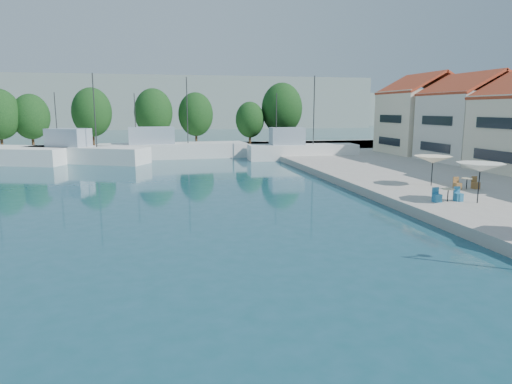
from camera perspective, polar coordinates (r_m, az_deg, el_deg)
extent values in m
cube|color=#A09991|center=(67.14, -12.29, 5.25)|extent=(90.00, 16.00, 0.60)
cube|color=gray|center=(161.47, -20.29, 10.39)|extent=(180.00, 40.00, 16.00)
cube|color=gray|center=(186.11, 2.89, 10.28)|extent=(140.00, 40.00, 12.00)
cube|color=beige|center=(52.55, 25.29, 7.34)|extent=(8.00, 8.50, 7.00)
pyramid|color=#A93925|center=(52.64, 25.74, 13.10)|extent=(8.40, 8.80, 1.80)
cube|color=beige|center=(59.97, 20.10, 8.18)|extent=(8.60, 8.50, 7.50)
pyramid|color=#A93925|center=(60.08, 20.43, 13.47)|extent=(9.00, 8.80, 1.80)
cube|color=white|center=(54.65, -20.46, 4.17)|extent=(14.35, 9.60, 2.20)
cube|color=#8797A7|center=(55.73, -22.41, 6.32)|extent=(5.07, 4.43, 2.00)
cylinder|color=#2D2D2D|center=(53.60, -19.54, 9.59)|extent=(0.12, 0.12, 8.00)
cylinder|color=#2D2D2D|center=(56.51, -23.71, 8.31)|extent=(0.10, 0.10, 6.00)
cube|color=silver|center=(57.52, -10.23, 4.93)|extent=(18.07, 5.80, 2.20)
cube|color=#8797A7|center=(57.18, -12.98, 6.91)|extent=(5.56, 3.91, 2.00)
cylinder|color=#2D2D2D|center=(57.49, -8.60, 10.06)|extent=(0.12, 0.12, 8.00)
cylinder|color=#2D2D2D|center=(57.04, -14.87, 8.83)|extent=(0.10, 0.10, 6.00)
cube|color=silver|center=(54.98, 5.84, 4.80)|extent=(13.09, 4.04, 2.20)
cube|color=#8797A7|center=(54.36, 3.89, 6.98)|extent=(4.01, 2.79, 2.00)
cylinder|color=#2D2D2D|center=(55.08, 7.26, 10.09)|extent=(0.12, 0.12, 8.00)
cylinder|color=#2D2D2D|center=(54.01, 2.56, 9.10)|extent=(0.10, 0.10, 6.00)
cylinder|color=#3F2B19|center=(71.32, -29.25, 6.17)|extent=(0.36, 0.36, 3.61)
cylinder|color=#3F2B19|center=(71.75, -26.15, 6.32)|extent=(0.36, 0.36, 3.32)
ellipsoid|color=black|center=(71.66, -26.32, 8.44)|extent=(5.05, 5.05, 6.31)
cylinder|color=#3F2B19|center=(72.34, -19.69, 6.98)|extent=(0.36, 0.36, 3.78)
ellipsoid|color=black|center=(72.26, -19.84, 9.37)|extent=(5.75, 5.75, 7.18)
cylinder|color=#3F2B19|center=(71.48, -12.61, 7.28)|extent=(0.36, 0.36, 3.76)
ellipsoid|color=black|center=(71.40, -12.70, 9.69)|extent=(5.71, 5.71, 7.14)
cylinder|color=#3F2B19|center=(71.95, -7.49, 7.37)|extent=(0.36, 0.36, 3.52)
ellipsoid|color=black|center=(71.87, -7.54, 9.61)|extent=(5.35, 5.35, 6.69)
cylinder|color=#3F2B19|center=(71.11, -0.77, 7.16)|extent=(0.36, 0.36, 2.89)
ellipsoid|color=black|center=(71.02, -0.78, 9.03)|extent=(4.40, 4.40, 5.50)
cylinder|color=#3F2B19|center=(72.62, 3.23, 7.73)|extent=(0.36, 0.36, 4.19)
ellipsoid|color=black|center=(72.55, 3.25, 10.37)|extent=(6.37, 6.37, 7.97)
cylinder|color=black|center=(28.90, 26.09, 1.00)|extent=(0.06, 0.06, 2.32)
cone|color=silver|center=(28.79, 26.24, 2.79)|extent=(2.67, 2.67, 0.50)
cylinder|color=black|center=(34.40, 21.15, 2.49)|extent=(0.06, 0.06, 2.09)
cone|color=#F5E5BE|center=(34.31, 21.24, 3.80)|extent=(2.66, 2.66, 0.50)
cylinder|color=black|center=(28.79, 22.86, -0.38)|extent=(0.06, 0.06, 0.74)
cylinder|color=beige|center=(28.73, 22.91, 0.34)|extent=(0.70, 0.70, 0.04)
cube|color=teal|center=(29.22, 23.96, -0.60)|extent=(0.42, 0.42, 0.46)
cube|color=teal|center=(28.42, 21.68, -0.72)|extent=(0.42, 0.42, 0.46)
cylinder|color=black|center=(33.77, 24.83, 0.94)|extent=(0.06, 0.06, 0.74)
cylinder|color=beige|center=(33.72, 24.88, 1.56)|extent=(0.70, 0.70, 0.04)
cube|color=olive|center=(34.22, 25.76, 0.74)|extent=(0.42, 0.42, 0.46)
cube|color=olive|center=(33.38, 23.85, 0.67)|extent=(0.42, 0.42, 0.46)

